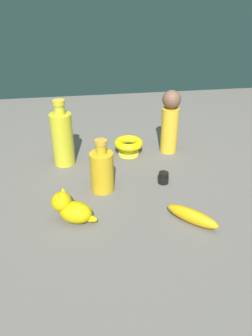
# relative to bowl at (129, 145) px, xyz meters

# --- Properties ---
(ground) EXTENTS (2.00, 2.00, 0.00)m
(ground) POSITION_rel_bowl_xyz_m (0.04, 0.21, -0.04)
(ground) COLOR #5B5651
(bowl) EXTENTS (0.11, 0.11, 0.06)m
(bowl) POSITION_rel_bowl_xyz_m (0.00, 0.00, 0.00)
(bowl) COLOR yellow
(bowl) RESTS_ON ground
(nail_polish_jar) EXTENTS (0.04, 0.04, 0.04)m
(nail_polish_jar) POSITION_rel_bowl_xyz_m (-0.08, 0.22, -0.02)
(nail_polish_jar) COLOR black
(nail_polish_jar) RESTS_ON ground
(bottle_short) EXTENTS (0.07, 0.07, 0.17)m
(bottle_short) POSITION_rel_bowl_xyz_m (0.12, 0.23, 0.03)
(bottle_short) COLOR gold
(bottle_short) RESTS_ON ground
(bottle_tall) EXTENTS (0.08, 0.08, 0.24)m
(bottle_tall) POSITION_rel_bowl_xyz_m (0.24, 0.03, 0.06)
(bottle_tall) COLOR gold
(bottle_tall) RESTS_ON ground
(person_figure_adult) EXTENTS (0.07, 0.07, 0.24)m
(person_figure_adult) POSITION_rel_bowl_xyz_m (-0.16, -0.00, 0.08)
(person_figure_adult) COLOR gold
(person_figure_adult) RESTS_ON ground
(banana) EXTENTS (0.14, 0.14, 0.04)m
(banana) POSITION_rel_bowl_xyz_m (-0.11, 0.43, -0.02)
(banana) COLOR #C3940E
(banana) RESTS_ON ground
(cat_figurine) EXTENTS (0.13, 0.10, 0.09)m
(cat_figurine) POSITION_rel_bowl_xyz_m (0.22, 0.37, -0.00)
(cat_figurine) COLOR #BFA208
(cat_figurine) RESTS_ON ground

